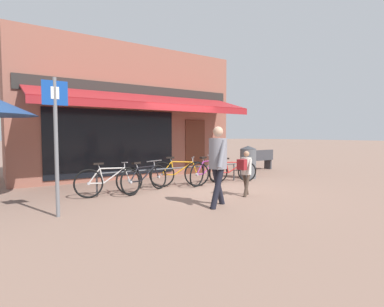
{
  "coord_description": "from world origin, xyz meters",
  "views": [
    {
      "loc": [
        -5.06,
        -6.86,
        1.52
      ],
      "look_at": [
        -0.88,
        -0.61,
        1.05
      ],
      "focal_mm": 28.0,
      "sensor_mm": 36.0,
      "label": 1
    }
  ],
  "objects": [
    {
      "name": "bicycle_black",
      "position": [
        -1.72,
        0.38,
        0.37
      ],
      "size": [
        1.7,
        0.89,
        0.84
      ],
      "rotation": [
        -0.13,
        0.0,
        0.42
      ],
      "color": "black",
      "rests_on": "ground_plane"
    },
    {
      "name": "ground_plane",
      "position": [
        0.0,
        0.0,
        0.0
      ],
      "size": [
        160.0,
        160.0,
        0.0
      ],
      "primitive_type": "plane",
      "color": "#846656"
    },
    {
      "name": "litter_bin",
      "position": [
        2.35,
        0.7,
        0.57
      ],
      "size": [
        0.56,
        0.56,
        1.14
      ],
      "color": "#515459",
      "rests_on": "ground_plane"
    },
    {
      "name": "pedestrian_adult",
      "position": [
        -1.12,
        -1.94,
        1.03
      ],
      "size": [
        0.58,
        0.65,
        1.71
      ],
      "rotation": [
        0.0,
        0.0,
        0.08
      ],
      "color": "black",
      "rests_on": "ground_plane"
    },
    {
      "name": "bicycle_silver",
      "position": [
        -2.67,
        0.4,
        0.38
      ],
      "size": [
        1.71,
        0.52,
        0.85
      ],
      "rotation": [
        -0.09,
        0.0,
        -0.09
      ],
      "color": "black",
      "rests_on": "ground_plane"
    },
    {
      "name": "bike_rack_rail",
      "position": [
        -0.65,
        0.61,
        0.49
      ],
      "size": [
        4.65,
        0.04,
        0.57
      ],
      "color": "#47494F",
      "rests_on": "ground_plane"
    },
    {
      "name": "bicycle_purple",
      "position": [
        0.36,
        0.44,
        0.39
      ],
      "size": [
        1.73,
        0.8,
        0.88
      ],
      "rotation": [
        0.08,
        0.0,
        0.4
      ],
      "color": "black",
      "rests_on": "ground_plane"
    },
    {
      "name": "pedestrian_child",
      "position": [
        0.15,
        -1.47,
        0.7
      ],
      "size": [
        0.46,
        0.45,
        1.13
      ],
      "rotation": [
        0.0,
        0.0,
        0.21
      ],
      "color": "#47382D",
      "rests_on": "ground_plane"
    },
    {
      "name": "bicycle_orange",
      "position": [
        -0.52,
        0.61,
        0.39
      ],
      "size": [
        1.64,
        0.92,
        0.9
      ],
      "rotation": [
        -0.12,
        0.0,
        -0.47
      ],
      "color": "black",
      "rests_on": "ground_plane"
    },
    {
      "name": "bicycle_red",
      "position": [
        1.36,
        0.38,
        0.35
      ],
      "size": [
        1.57,
        0.68,
        0.79
      ],
      "rotation": [
        -0.02,
        0.0,
        -0.35
      ],
      "color": "black",
      "rests_on": "ground_plane"
    },
    {
      "name": "shop_front",
      "position": [
        -0.79,
        4.35,
        2.32
      ],
      "size": [
        7.95,
        4.65,
        4.64
      ],
      "color": "#8E5647",
      "rests_on": "ground_plane"
    },
    {
      "name": "park_bench",
      "position": [
        4.44,
        2.21,
        0.46
      ],
      "size": [
        1.62,
        0.53,
        0.87
      ],
      "rotation": [
        0.0,
        0.0,
        0.06
      ],
      "color": "#38383D",
      "rests_on": "ground_plane"
    },
    {
      "name": "parking_sign",
      "position": [
        -4.08,
        -0.93,
        1.56
      ],
      "size": [
        0.44,
        0.07,
        2.56
      ],
      "color": "slate",
      "rests_on": "ground_plane"
    }
  ]
}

